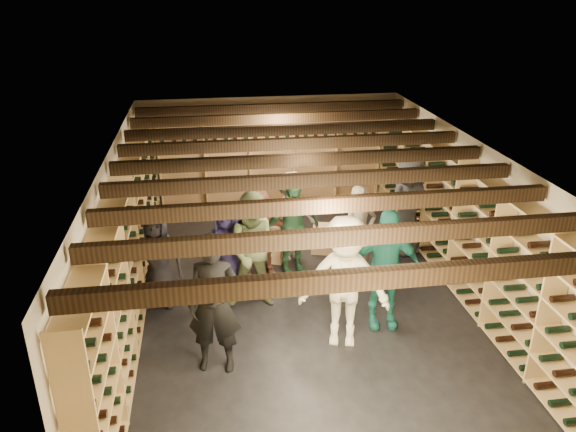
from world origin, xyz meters
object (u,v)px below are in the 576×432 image
(person_3, at_px, (344,283))
(person_6, at_px, (229,250))
(person_12, at_px, (408,204))
(person_4, at_px, (384,269))
(person_5, at_px, (259,234))
(person_1, at_px, (215,305))
(person_7, at_px, (359,233))
(person_0, at_px, (158,258))
(person_2, at_px, (256,251))
(person_10, at_px, (292,228))
(crate_stack_left, at_px, (268,242))
(person_9, at_px, (291,216))
(crate_loose, at_px, (342,226))
(crate_stack_right, at_px, (326,239))

(person_3, height_order, person_6, person_3)
(person_12, bearing_deg, person_4, -139.77)
(person_6, bearing_deg, person_5, 69.93)
(person_1, relative_size, person_5, 1.21)
(person_5, xyz_separation_m, person_7, (1.64, -0.27, 0.03))
(person_0, relative_size, person_1, 0.83)
(person_2, xyz_separation_m, person_10, (0.69, 0.90, -0.08))
(crate_stack_left, bearing_deg, person_9, 0.00)
(person_7, height_order, person_10, person_10)
(person_6, bearing_deg, person_2, -20.30)
(person_5, distance_m, person_10, 0.56)
(crate_stack_left, bearing_deg, person_10, -59.43)
(crate_loose, bearing_deg, person_2, -128.05)
(crate_loose, distance_m, person_12, 1.62)
(crate_stack_left, xyz_separation_m, person_7, (1.43, -0.81, 0.46))
(person_4, bearing_deg, person_5, 138.09)
(crate_stack_right, relative_size, person_10, 0.33)
(crate_loose, height_order, person_2, person_2)
(crate_stack_right, height_order, person_10, person_10)
(crate_stack_right, distance_m, crate_loose, 1.02)
(person_2, relative_size, person_9, 1.14)
(person_10, bearing_deg, person_6, -173.33)
(crate_stack_left, bearing_deg, person_3, -74.73)
(crate_stack_left, distance_m, crate_stack_right, 1.10)
(person_1, bearing_deg, person_7, 50.90)
(crate_stack_left, xyz_separation_m, person_0, (-1.81, -1.21, 0.44))
(crate_stack_left, xyz_separation_m, person_5, (-0.21, -0.54, 0.43))
(person_4, relative_size, person_5, 1.18)
(person_6, height_order, person_7, person_7)
(person_1, bearing_deg, person_3, 19.22)
(person_7, distance_m, person_10, 1.11)
(person_10, bearing_deg, crate_stack_left, 101.85)
(person_2, bearing_deg, person_0, 175.38)
(person_9, bearing_deg, person_2, -135.57)
(crate_stack_right, height_order, person_9, person_9)
(person_7, bearing_deg, crate_stack_right, 98.10)
(person_5, height_order, person_10, person_10)
(crate_loose, relative_size, person_0, 0.32)
(crate_loose, height_order, person_3, person_3)
(person_3, bearing_deg, person_9, 112.14)
(crate_stack_left, bearing_deg, person_5, -111.12)
(person_4, height_order, person_7, person_4)
(person_3, bearing_deg, person_2, 148.17)
(person_1, relative_size, person_4, 1.03)
(person_5, distance_m, person_12, 2.81)
(person_0, xyz_separation_m, person_6, (1.07, 0.12, 0.00))
(crate_stack_right, xyz_separation_m, person_7, (0.35, -0.99, 0.55))
(person_0, relative_size, person_6, 0.99)
(person_4, distance_m, person_7, 1.45)
(person_6, bearing_deg, person_9, 67.88)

